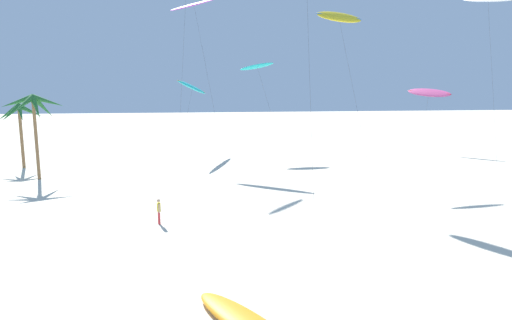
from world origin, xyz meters
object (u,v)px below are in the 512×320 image
at_px(flying_kite_3, 192,87).
at_px(flying_kite_5, 194,5).
at_px(palm_tree_2, 19,115).
at_px(person_mid_field, 159,210).
at_px(palm_tree_3, 32,107).
at_px(flying_kite_1, 429,93).
at_px(flying_kite_7, 339,17).
at_px(flying_kite_6, 257,66).

relative_size(flying_kite_3, flying_kite_5, 0.51).
height_order(palm_tree_2, person_mid_field, palm_tree_2).
bearing_deg(person_mid_field, flying_kite_3, 85.38).
distance_m(palm_tree_3, person_mid_field, 20.52).
distance_m(flying_kite_1, flying_kite_7, 21.30).
bearing_deg(flying_kite_7, flying_kite_3, 140.48).
height_order(palm_tree_3, flying_kite_5, flying_kite_5).
bearing_deg(flying_kite_3, palm_tree_2, -157.76).
relative_size(flying_kite_5, person_mid_field, 11.82).
distance_m(flying_kite_1, flying_kite_3, 31.29).
xyz_separation_m(palm_tree_2, flying_kite_1, (49.25, 6.23, 2.12)).
bearing_deg(flying_kite_6, flying_kite_3, 177.49).
xyz_separation_m(flying_kite_7, person_mid_field, (-17.13, -17.22, -14.57)).
height_order(flying_kite_1, flying_kite_3, flying_kite_3).
distance_m(flying_kite_1, flying_kite_5, 32.56).
bearing_deg(flying_kite_6, person_mid_field, -109.96).
bearing_deg(flying_kite_6, flying_kite_1, -1.90).
bearing_deg(flying_kite_1, person_mid_field, -139.97).
height_order(flying_kite_5, flying_kite_7, flying_kite_5).
bearing_deg(person_mid_field, flying_kite_6, 70.04).
relative_size(palm_tree_2, flying_kite_7, 0.42).
bearing_deg(flying_kite_5, flying_kite_6, 8.61).
bearing_deg(palm_tree_2, flying_kite_7, -8.36).
relative_size(flying_kite_5, flying_kite_7, 1.16).
height_order(palm_tree_3, person_mid_field, palm_tree_3).
distance_m(palm_tree_3, flying_kite_5, 22.49).
bearing_deg(person_mid_field, flying_kite_5, 84.29).
distance_m(palm_tree_3, flying_kite_6, 26.73).
bearing_deg(palm_tree_2, flying_kite_3, 22.24).
height_order(flying_kite_5, person_mid_field, flying_kite_5).
xyz_separation_m(flying_kite_6, person_mid_field, (-10.54, -29.03, -10.19)).
distance_m(palm_tree_2, person_mid_field, 27.42).
distance_m(flying_kite_5, flying_kite_6, 10.58).
bearing_deg(flying_kite_5, person_mid_field, -95.71).
bearing_deg(flying_kite_6, flying_kite_7, -60.86).
bearing_deg(flying_kite_5, palm_tree_2, -162.43).
relative_size(flying_kite_1, flying_kite_5, 0.45).
xyz_separation_m(flying_kite_6, flying_kite_7, (6.59, -11.81, 4.38)).
height_order(palm_tree_2, flying_kite_7, flying_kite_7).
bearing_deg(person_mid_field, palm_tree_2, 125.32).
relative_size(palm_tree_3, flying_kite_6, 0.66).
height_order(flying_kite_5, flying_kite_6, flying_kite_5).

